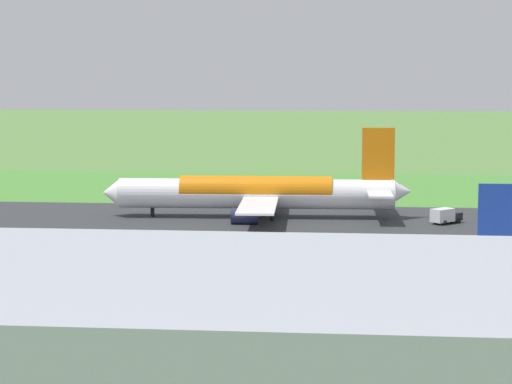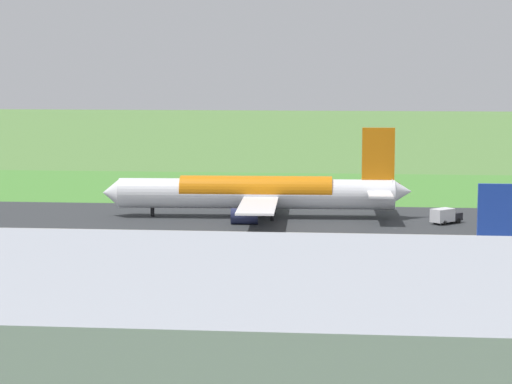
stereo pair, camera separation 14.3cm
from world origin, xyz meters
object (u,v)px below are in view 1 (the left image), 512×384
(service_car_followme, at_px, (96,237))
(airliner_parked_mid, at_px, (350,261))
(airliner_main, at_px, (258,193))
(no_stopping_sign, at_px, (398,188))
(service_truck_baggage, at_px, (445,216))
(traffic_cone_orange, at_px, (367,195))

(service_car_followme, bearing_deg, airliner_parked_mid, 142.85)
(airliner_main, height_order, no_stopping_sign, airliner_main)
(airliner_parked_mid, xyz_separation_m, service_truck_baggage, (-15.66, -51.93, -2.13))
(no_stopping_sign, bearing_deg, airliner_main, 51.01)
(airliner_main, height_order, service_truck_baggage, airliner_main)
(service_truck_baggage, bearing_deg, airliner_parked_mid, 73.22)
(service_car_followme, bearing_deg, no_stopping_sign, -129.05)
(airliner_main, xyz_separation_m, airliner_parked_mid, (-16.28, 55.97, -0.82))
(airliner_main, relative_size, traffic_cone_orange, 98.35)
(airliner_main, bearing_deg, no_stopping_sign, -128.99)
(airliner_main, relative_size, service_car_followme, 12.14)
(no_stopping_sign, bearing_deg, traffic_cone_orange, 5.88)
(airliner_parked_mid, distance_m, service_car_followme, 48.05)
(airliner_parked_mid, distance_m, service_truck_baggage, 54.28)
(airliner_main, distance_m, service_car_followme, 34.98)
(airliner_main, xyz_separation_m, service_car_followme, (21.96, 27.00, -3.51))
(airliner_parked_mid, distance_m, no_stopping_sign, 88.06)
(airliner_main, bearing_deg, traffic_cone_orange, -121.83)
(no_stopping_sign, relative_size, traffic_cone_orange, 4.90)
(airliner_parked_mid, bearing_deg, service_car_followme, -37.15)
(no_stopping_sign, bearing_deg, airliner_parked_mid, 83.95)
(airliner_main, height_order, service_car_followme, airliner_main)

